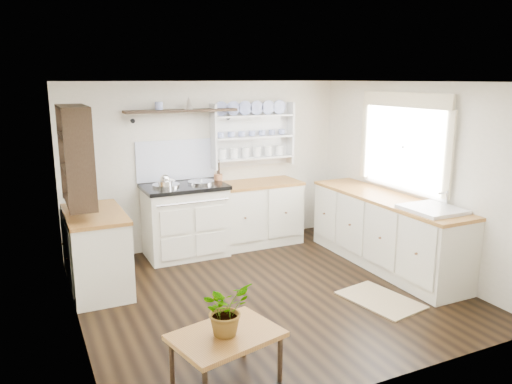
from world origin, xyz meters
The scene contains 19 objects.
floor centered at (0.00, 0.00, 0.00)m, with size 4.00×3.80×0.01m, color black.
wall_back centered at (0.00, 1.90, 1.15)m, with size 4.00×0.02×2.30m, color beige.
wall_right centered at (2.00, 0.00, 1.15)m, with size 0.02×3.80×2.30m, color beige.
wall_left centered at (-2.00, 0.00, 1.15)m, with size 0.02×3.80×2.30m, color beige.
ceiling centered at (0.00, 0.00, 2.30)m, with size 4.00×3.80×0.01m, color white.
window centered at (1.95, 0.15, 1.56)m, with size 0.08×1.55×1.22m.
aga_cooker centered at (-0.46, 1.57, 0.49)m, with size 1.08×0.75×1.00m.
back_cabinets centered at (0.60, 1.60, 0.46)m, with size 1.27×0.63×0.90m.
right_cabinets centered at (1.70, 0.10, 0.46)m, with size 0.62×2.43×0.90m.
belfast_sink centered at (1.70, -0.65, 0.80)m, with size 0.55×0.60×0.45m.
left_cabinets centered at (-1.70, 0.90, 0.46)m, with size 0.62×1.13×0.90m.
plate_rack centered at (0.65, 1.86, 1.56)m, with size 1.20×0.22×0.90m.
high_shelf centered at (-0.40, 1.78, 1.91)m, with size 1.50×0.29×0.16m.
left_shelving centered at (-1.84, 0.90, 1.55)m, with size 0.28×0.80×1.05m, color black.
kettle centered at (-0.74, 1.45, 1.04)m, with size 0.18×0.18×0.21m, color silver, non-canonical shape.
utensil_crock centered at (0.06, 1.68, 0.98)m, with size 0.12×0.12×0.14m, color #9A5E38.
center_table centered at (-1.07, -1.40, 0.39)m, with size 0.90×0.74×0.43m.
potted_plant centered at (-1.07, -1.40, 0.64)m, with size 0.37×0.32×0.41m, color #3F7233.
floor_rug centered at (0.98, -0.72, 0.01)m, with size 0.55×0.85×0.02m, color #82644C.
Camera 1 is at (-2.36, -4.64, 2.33)m, focal length 35.00 mm.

